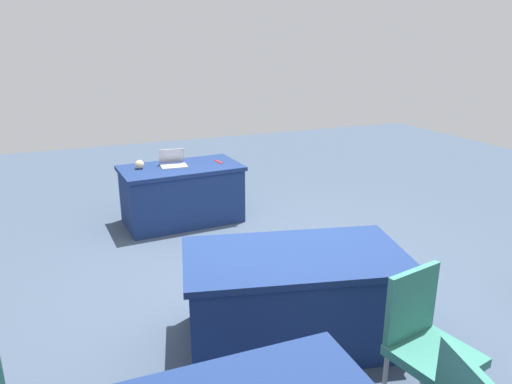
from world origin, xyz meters
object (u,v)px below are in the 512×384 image
Objects in this scene: chair_tucked_right at (426,339)px; yarn_ball at (140,164)px; table_foreground at (182,194)px; scissors_red at (219,162)px; laptop_silver at (173,163)px; table_mid_left at (294,297)px.

chair_tucked_right reaches higher than yarn_ball.
table_foreground is 8.50× the size of scissors_red.
yarn_ball is at bearing -86.46° from chair_tucked_right.
yarn_ball reaches higher than table_foreground.
yarn_ball is at bearing -9.49° from table_foreground.
scissors_red is (-1.01, 0.06, -0.05)m from yarn_ball.
yarn_ball is at bearing 0.50° from laptop_silver.
chair_tucked_right is at bearing 102.91° from laptop_silver.
table_foreground is at bearing 151.44° from laptop_silver.
table_foreground is at bearing 170.51° from yarn_ball.
yarn_ball is 0.60× the size of scissors_red.
yarn_ball reaches higher than scissors_red.
laptop_silver is 1.89× the size of scissors_red.
chair_tucked_right is 2.82× the size of laptop_silver.
table_foreground is 1.59× the size of chair_tucked_right.
yarn_ball is (0.63, -2.94, 0.42)m from table_mid_left.
table_mid_left is 3.04m from yarn_ball.
laptop_silver is 0.59m from scissors_red.
table_foreground is 2.87m from table_mid_left.
chair_tucked_right is 5.34× the size of scissors_red.
table_mid_left is at bearing 98.96° from laptop_silver.
laptop_silver reaches higher than scissors_red.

